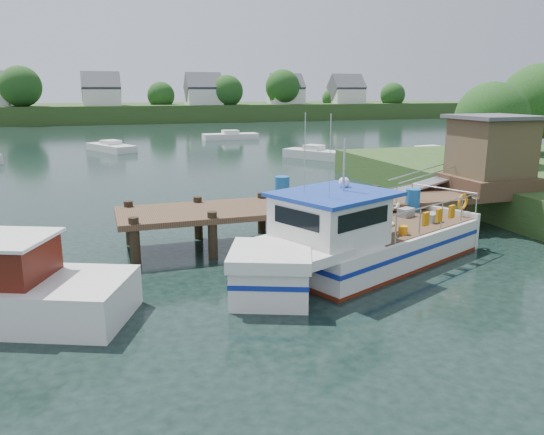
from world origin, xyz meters
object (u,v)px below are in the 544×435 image
object	(u,v)px
lobster_boat	(356,243)
moored_c	(430,155)
dock	(438,173)
moored_d	(111,147)
moored_b	(314,154)
moored_far	(230,136)

from	to	relation	value
lobster_boat	moored_c	bearing A→B (deg)	27.62
dock	lobster_boat	size ratio (longest dim) A/B	1.70
moored_c	moored_d	xyz separation A→B (m)	(-24.09, 14.30, -0.03)
moored_d	moored_c	bearing A→B (deg)	-26.65
moored_b	dock	bearing A→B (deg)	-79.27
lobster_boat	moored_b	world-z (taller)	lobster_boat
moored_b	moored_c	size ratio (longest dim) A/B	0.72
lobster_boat	moored_far	world-z (taller)	lobster_boat
dock	moored_d	xyz separation A→B (m)	(-11.69, 32.65, -1.87)
lobster_boat	moored_d	world-z (taller)	lobster_boat
moored_far	dock	bearing A→B (deg)	-107.07
dock	moored_far	world-z (taller)	dock
moored_far	moored_c	world-z (taller)	moored_c
moored_c	lobster_boat	bearing A→B (deg)	-125.45
moored_far	moored_c	xyz separation A→B (m)	(10.93, -22.29, 0.02)
dock	moored_d	bearing A→B (deg)	109.70
moored_far	moored_b	size ratio (longest dim) A/B	1.19
dock	lobster_boat	world-z (taller)	lobster_boat
dock	lobster_boat	xyz separation A→B (m)	(-5.55, -3.85, -1.35)
moored_c	moored_far	bearing A→B (deg)	119.62
dock	moored_b	distance (m)	22.34
moored_b	moored_d	world-z (taller)	moored_b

